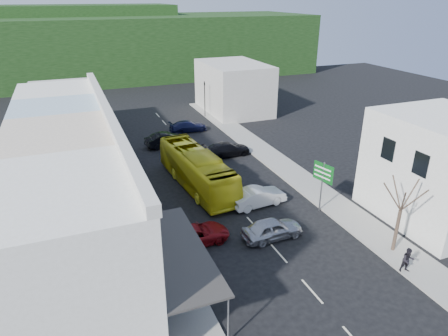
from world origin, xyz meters
The scene contains 20 objects.
ground centered at (0.00, 0.00, 0.00)m, with size 120.00×120.00×0.00m, color black.
sidewalk_left centered at (-7.50, 10.00, 0.07)m, with size 3.00×52.00×0.15m, color gray.
sidewalk_right centered at (7.50, 10.00, 0.07)m, with size 3.00×52.00×0.15m, color gray.
shopfront_row centered at (-12.49, 5.00, 4.00)m, with size 8.25×30.00×8.00m.
right_building centered at (13.50, -4.00, 4.00)m, with size 8.00×9.00×8.00m, color silver.
distant_block_left centered at (-12.00, 27.00, 3.00)m, with size 8.00×10.00×6.00m, color #B7B2A8.
distant_block_right centered at (11.00, 30.00, 3.50)m, with size 8.00×12.00×7.00m, color #B7B2A8.
hillside centered at (-1.45, 65.09, 6.73)m, with size 80.00×26.00×14.00m.
bus centered at (-1.90, 7.81, 1.55)m, with size 2.50×11.60×3.10m, color yellow.
car_silver centered at (0.44, -2.15, 0.70)m, with size 1.80×4.40×1.40m, color #B4B4B9.
car_white centered at (1.62, 2.55, 0.70)m, with size 1.80×4.40×1.40m, color silver.
car_red centered at (-4.73, -0.74, 0.70)m, with size 1.90×4.60×1.40m, color maroon.
car_black_near centered at (3.37, 13.66, 0.70)m, with size 1.84×4.50×1.40m, color black.
car_black_far centered at (-1.87, 18.94, 0.70)m, with size 1.80×4.40×1.40m, color black.
car_navy_far centered at (1.93, 23.17, 0.70)m, with size 1.84×4.50×1.40m, color black.
pedestrian_left centered at (-8.50, 0.29, 1.00)m, with size 0.60×0.40×1.70m, color black.
pedestrian_right centered at (6.30, -8.73, 1.00)m, with size 0.70×0.44×1.70m, color black.
direction_sign centered at (5.80, -0.11, 2.10)m, with size 0.69×1.88×4.20m, color #0B5117, non-canonical shape.
street_tree centered at (7.25, -6.61, 3.16)m, with size 2.17×2.17×6.32m, color #3A2B20, non-canonical shape.
traffic_signal centered at (6.05, 28.58, 2.51)m, with size 0.50×1.01×5.03m, color black, non-canonical shape.
Camera 1 is at (-11.60, -23.30, 15.93)m, focal length 32.00 mm.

